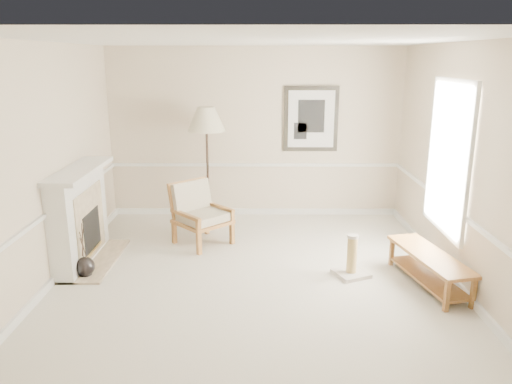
% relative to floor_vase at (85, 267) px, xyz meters
% --- Properties ---
extents(ground, '(5.50, 5.50, 0.00)m').
position_rel_floor_vase_xyz_m(ground, '(2.15, -0.08, -0.13)').
color(ground, silver).
rests_on(ground, ground).
extents(room, '(5.04, 5.54, 2.92)m').
position_rel_floor_vase_xyz_m(room, '(2.29, -0.01, 1.73)').
color(room, beige).
rests_on(room, ground).
extents(fireplace, '(0.64, 1.64, 1.31)m').
position_rel_floor_vase_xyz_m(fireplace, '(-0.19, 0.52, 0.51)').
color(fireplace, white).
rests_on(fireplace, ground).
extents(floor_vase, '(0.25, 0.25, 0.73)m').
position_rel_floor_vase_xyz_m(floor_vase, '(0.00, 0.00, 0.00)').
color(floor_vase, black).
rests_on(floor_vase, ground).
extents(armchair, '(1.02, 1.02, 0.93)m').
position_rel_floor_vase_xyz_m(armchair, '(1.30, 1.27, 0.36)').
color(armchair, brown).
rests_on(armchair, ground).
extents(floor_lamp, '(0.68, 0.68, 1.95)m').
position_rel_floor_vase_xyz_m(floor_lamp, '(1.37, 2.17, 1.56)').
color(floor_lamp, black).
rests_on(floor_lamp, ground).
extents(bench, '(0.72, 1.48, 0.41)m').
position_rel_floor_vase_xyz_m(bench, '(4.30, -0.20, 0.14)').
color(bench, brown).
rests_on(bench, ground).
extents(scratching_post, '(0.51, 0.51, 0.55)m').
position_rel_floor_vase_xyz_m(scratching_post, '(3.40, 0.07, 0.04)').
color(scratching_post, beige).
rests_on(scratching_post, ground).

